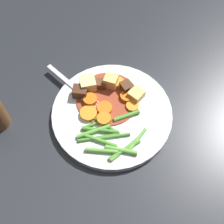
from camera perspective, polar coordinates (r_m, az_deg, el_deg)
ground_plane at (r=0.65m, az=0.00°, el=-0.69°), size 3.00×3.00×0.00m
dinner_plate at (r=0.65m, az=0.00°, el=-0.35°), size 0.25×0.25×0.02m
stew_sauce at (r=0.66m, az=-0.64°, el=2.65°), size 0.14×0.14×0.00m
carrot_slice_0 at (r=0.64m, az=3.84°, el=1.07°), size 0.03×0.03×0.01m
carrot_slice_1 at (r=0.65m, az=2.80°, el=2.92°), size 0.04×0.04×0.01m
carrot_slice_2 at (r=0.62m, az=-1.52°, el=-1.30°), size 0.04×0.04×0.01m
carrot_slice_3 at (r=0.67m, az=1.04°, el=5.44°), size 0.04×0.04×0.01m
carrot_slice_4 at (r=0.64m, az=-1.40°, el=0.65°), size 0.04×0.04×0.01m
carrot_slice_5 at (r=0.65m, az=-4.09°, el=2.28°), size 0.03×0.03×0.01m
carrot_slice_6 at (r=0.63m, az=-4.42°, el=-0.28°), size 0.04×0.04×0.01m
potato_chunk_0 at (r=0.66m, az=-0.19°, el=5.71°), size 0.04×0.04×0.03m
potato_chunk_1 at (r=0.66m, az=-4.53°, el=5.32°), size 0.04×0.03×0.03m
potato_chunk_2 at (r=0.65m, az=4.54°, el=3.26°), size 0.04×0.04×0.02m
meat_chunk_0 at (r=0.66m, az=2.69°, el=4.69°), size 0.03×0.03×0.02m
meat_chunk_1 at (r=0.67m, az=-2.22°, el=5.19°), size 0.03×0.03×0.02m
meat_chunk_2 at (r=0.66m, az=-5.96°, el=3.81°), size 0.03×0.04×0.02m
green_bean_0 at (r=0.60m, az=1.75°, el=-7.14°), size 0.04×0.06×0.01m
green_bean_1 at (r=0.62m, az=-0.99°, el=-2.62°), size 0.05×0.05×0.01m
green_bean_2 at (r=0.62m, az=-3.08°, el=-2.14°), size 0.01×0.05×0.01m
green_bean_3 at (r=0.60m, az=2.37°, el=-6.97°), size 0.04×0.07×0.01m
green_bean_4 at (r=0.63m, az=2.75°, el=-0.70°), size 0.01×0.06×0.01m
green_bean_5 at (r=0.61m, az=-3.46°, el=-3.63°), size 0.01×0.07×0.01m
green_bean_6 at (r=0.60m, az=2.57°, el=-7.01°), size 0.03×0.07×0.01m
green_bean_7 at (r=0.61m, az=-2.53°, el=-4.78°), size 0.01×0.08×0.01m
green_bean_8 at (r=0.61m, az=-0.17°, el=-4.64°), size 0.02×0.08×0.01m
green_bean_9 at (r=0.59m, az=-1.95°, el=-7.26°), size 0.03×0.06×0.01m
green_bean_10 at (r=0.60m, az=-2.36°, el=-5.34°), size 0.05×0.06×0.01m
green_bean_11 at (r=0.61m, az=4.61°, el=-5.34°), size 0.04×0.05×0.01m
green_bean_12 at (r=0.61m, az=-2.21°, el=-3.43°), size 0.04×0.07×0.01m
fork at (r=0.67m, az=-6.67°, el=4.26°), size 0.16×0.10×0.00m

